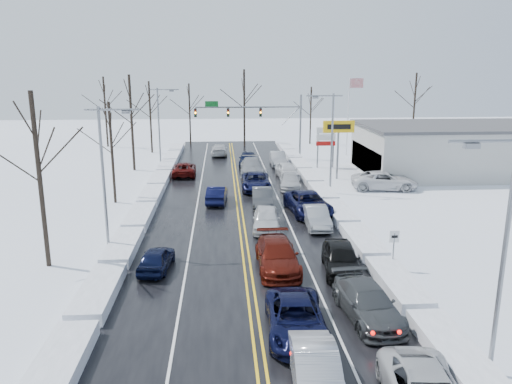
{
  "coord_description": "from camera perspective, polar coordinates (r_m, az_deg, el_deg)",
  "views": [
    {
      "loc": [
        -1.37,
        -33.84,
        11.15
      ],
      "look_at": [
        1.04,
        0.83,
        2.5
      ],
      "focal_mm": 35.0,
      "sensor_mm": 36.0,
      "label": 1
    }
  ],
  "objects": [
    {
      "name": "ground",
      "position": [
        35.66,
        -1.59,
        -4.25
      ],
      "size": [
        160.0,
        160.0,
        0.0
      ],
      "primitive_type": "plane",
      "color": "white",
      "rests_on": "ground"
    },
    {
      "name": "road_surface",
      "position": [
        37.56,
        -1.72,
        -3.29
      ],
      "size": [
        14.0,
        84.0,
        0.01
      ],
      "primitive_type": "cube",
      "color": "black",
      "rests_on": "ground"
    },
    {
      "name": "snow_bank_left",
      "position": [
        38.05,
        -13.25,
        -3.45
      ],
      "size": [
        1.71,
        72.0,
        0.66
      ],
      "primitive_type": "cube",
      "color": "white",
      "rests_on": "ground"
    },
    {
      "name": "snow_bank_right",
      "position": [
        38.59,
        9.65,
        -3.02
      ],
      "size": [
        1.71,
        72.0,
        0.66
      ],
      "primitive_type": "cube",
      "color": "white",
      "rests_on": "ground"
    },
    {
      "name": "traffic_signal_mast",
      "position": [
        62.28,
        0.48,
        8.75
      ],
      "size": [
        13.28,
        0.39,
        8.0
      ],
      "color": "slate",
      "rests_on": "ground"
    },
    {
      "name": "tires_plus_sign",
      "position": [
        51.6,
        9.42,
        6.93
      ],
      "size": [
        3.2,
        0.34,
        6.0
      ],
      "color": "slate",
      "rests_on": "ground"
    },
    {
      "name": "used_vehicles_sign",
      "position": [
        57.63,
        7.99,
        6.03
      ],
      "size": [
        2.2,
        0.22,
        4.65
      ],
      "color": "slate",
      "rests_on": "ground"
    },
    {
      "name": "speed_limit_sign",
      "position": [
        29.15,
        15.5,
        -5.61
      ],
      "size": [
        0.55,
        0.09,
        2.35
      ],
      "color": "slate",
      "rests_on": "ground"
    },
    {
      "name": "flagpole",
      "position": [
        66.16,
        10.65,
        9.21
      ],
      "size": [
        1.87,
        1.2,
        10.0
      ],
      "color": "silver",
      "rests_on": "ground"
    },
    {
      "name": "dealership_building",
      "position": [
        58.33,
        21.9,
        4.59
      ],
      "size": [
        20.4,
        12.4,
        5.3
      ],
      "color": "#AEAEA9",
      "rests_on": "ground"
    },
    {
      "name": "streetlight_se",
      "position": [
        19.46,
        26.15,
        -4.97
      ],
      "size": [
        3.2,
        0.25,
        9.0
      ],
      "color": "slate",
      "rests_on": "ground"
    },
    {
      "name": "streetlight_ne",
      "position": [
        45.27,
        8.43,
        6.41
      ],
      "size": [
        3.2,
        0.25,
        9.0
      ],
      "color": "slate",
      "rests_on": "ground"
    },
    {
      "name": "streetlight_sw",
      "position": [
        31.19,
        -16.76,
        2.59
      ],
      "size": [
        3.2,
        0.25,
        9.0
      ],
      "color": "slate",
      "rests_on": "ground"
    },
    {
      "name": "streetlight_nw",
      "position": [
        58.55,
        -10.86,
        8.0
      ],
      "size": [
        3.2,
        0.25,
        9.0
      ],
      "color": "slate",
      "rests_on": "ground"
    },
    {
      "name": "tree_left_b",
      "position": [
        29.92,
        -23.82,
        4.79
      ],
      "size": [
        4.0,
        4.0,
        10.0
      ],
      "color": "#2D231C",
      "rests_on": "ground"
    },
    {
      "name": "tree_left_c",
      "position": [
        43.14,
        -16.28,
        6.48
      ],
      "size": [
        3.4,
        3.4,
        8.5
      ],
      "color": "#2D231C",
      "rests_on": "ground"
    },
    {
      "name": "tree_left_d",
      "position": [
        56.83,
        -14.14,
        9.71
      ],
      "size": [
        4.2,
        4.2,
        10.5
      ],
      "color": "#2D231C",
      "rests_on": "ground"
    },
    {
      "name": "tree_left_e",
      "position": [
        68.64,
        -12.05,
        9.9
      ],
      "size": [
        3.8,
        3.8,
        9.5
      ],
      "color": "#2D231C",
      "rests_on": "ground"
    },
    {
      "name": "tree_far_a",
      "position": [
        75.81,
        -16.92,
        10.23
      ],
      "size": [
        4.0,
        4.0,
        10.0
      ],
      "color": "#2D231C",
      "rests_on": "ground"
    },
    {
      "name": "tree_far_b",
      "position": [
        75.14,
        -7.63,
        10.14
      ],
      "size": [
        3.6,
        3.6,
        9.0
      ],
      "color": "#2D231C",
      "rests_on": "ground"
    },
    {
      "name": "tree_far_c",
      "position": [
        73.0,
        -1.36,
        11.25
      ],
      "size": [
        4.4,
        4.4,
        11.0
      ],
      "color": "#2D231C",
      "rests_on": "ground"
    },
    {
      "name": "tree_far_d",
      "position": [
        75.72,
        6.29,
        9.94
      ],
      "size": [
        3.4,
        3.4,
        8.5
      ],
      "color": "#2D231C",
      "rests_on": "ground"
    },
    {
      "name": "tree_far_e",
      "position": [
        80.49,
        17.74,
        10.61
      ],
      "size": [
        4.2,
        4.2,
        10.5
      ],
      "color": "#2D231C",
      "rests_on": "ground"
    },
    {
      "name": "queued_car_2",
      "position": [
        22.43,
        4.56,
        -15.88
      ],
      "size": [
        2.69,
        5.45,
        1.49
      ],
      "primitive_type": "imported",
      "rotation": [
        0.0,
        0.0,
        -0.04
      ],
      "color": "black",
      "rests_on": "ground"
    },
    {
      "name": "queued_car_3",
      "position": [
        28.88,
        2.43,
        -8.74
      ],
      "size": [
        2.31,
        5.61,
        1.63
      ],
      "primitive_type": "imported",
      "rotation": [
        0.0,
        0.0,
        0.01
      ],
      "color": "#50120A",
      "rests_on": "ground"
    },
    {
      "name": "queued_car_4",
      "position": [
        35.55,
        1.19,
        -4.3
      ],
      "size": [
        2.31,
        4.85,
        1.6
      ],
      "primitive_type": "imported",
      "rotation": [
        0.0,
        0.0,
        -0.09
      ],
      "color": "silver",
      "rests_on": "ground"
    },
    {
      "name": "queued_car_5",
      "position": [
        41.37,
        0.7,
        -1.66
      ],
      "size": [
        1.82,
        4.69,
        1.52
      ],
      "primitive_type": "imported",
      "rotation": [
        0.0,
        0.0,
        -0.04
      ],
      "color": "#3A3C3E",
      "rests_on": "ground"
    },
    {
      "name": "queued_car_6",
      "position": [
        47.04,
        -0.01,
        0.26
      ],
      "size": [
        2.78,
        5.77,
        1.58
      ],
      "primitive_type": "imported",
      "rotation": [
        0.0,
        0.0,
        -0.03
      ],
      "color": "black",
      "rests_on": "ground"
    },
    {
      "name": "queued_car_7",
      "position": [
        53.96,
        -0.52,
        2.05
      ],
      "size": [
        2.64,
        5.97,
        1.71
      ],
      "primitive_type": "imported",
      "rotation": [
        0.0,
        0.0,
        -0.04
      ],
      "color": "#909398",
      "rests_on": "ground"
    },
    {
      "name": "queued_car_8",
      "position": [
        58.81,
        -0.97,
        3.04
      ],
      "size": [
        2.38,
        5.01,
        1.65
      ],
      "primitive_type": "imported",
      "rotation": [
        0.0,
        0.0,
        -0.09
      ],
      "color": "black",
      "rests_on": "ground"
    },
    {
      "name": "queued_car_11",
      "position": [
        24.15,
        12.54,
        -13.88
      ],
      "size": [
        2.64,
        5.44,
        1.53
      ],
      "primitive_type": "imported",
      "rotation": [
        0.0,
        0.0,
        0.1
      ],
      "color": "#3E4143",
      "rests_on": "ground"
    },
    {
      "name": "queued_car_12",
      "position": [
        28.82,
        9.63,
        -8.99
      ],
      "size": [
        2.5,
        5.05,
        1.65
      ],
      "primitive_type": "imported",
      "rotation": [
        0.0,
        0.0,
        -0.12
      ],
      "color": "black",
      "rests_on": "ground"
    },
    {
      "name": "queued_car_13",
      "position": [
        36.35,
        6.89,
        -3.99
      ],
      "size": [
        1.65,
        4.56,
        1.49
      ],
      "primitive_type": "imported",
      "rotation": [
        0.0,
        0.0,
        -0.01
      ],
      "color": "#919498",
      "rests_on": "ground"
    },
    {
      "name": "queued_car_14",
      "position": [
        39.55,
        5.95,
        -2.48
      ],
      "size": [
        3.44,
        6.38,
        1.7
      ],
      "primitive_type": "imported",
      "rotation": [
        0.0,
        0.0,
        0.1
      ],
      "color": "black",
      "rests_on": "ground"
    },
    {
      "name": "queued_car_15",
      "position": [
        47.76,
        3.88,
        0.44
      ],
      "size": [
        2.37,
        4.9,
        1.37
      ],
      "primitive_type": "imported",
      "rotation": [
        0.0,
        0.0,
        -0.1
      ],
      "color": "#BCBCBF",
      "rests_on": "ground"
    },
    {
      "name": "queued_car_16",
      "position": [
        52.09,
        3.55,
        1.59
      ],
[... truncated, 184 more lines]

